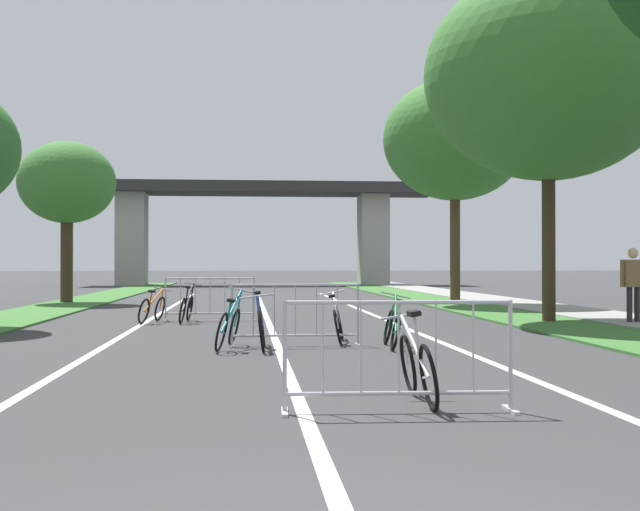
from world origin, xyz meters
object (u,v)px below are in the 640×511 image
tree_right_oak_mid (548,76)px  crowd_barrier_second (295,315)px  crowd_barrier_nearest (398,357)px  bicycle_teal_2 (229,326)px  bicycle_black_4 (187,308)px  pedestrian_with_backpack (633,278)px  tree_right_cypress_far (455,140)px  bicycle_orange_0 (152,308)px  bicycle_blue_5 (261,326)px  bicycle_silver_1 (417,366)px  tree_left_pine_near (67,184)px  bicycle_white_3 (338,322)px  crowd_barrier_third (210,300)px  bicycle_green_6 (393,327)px

tree_right_oak_mid → crowd_barrier_second: size_ratio=3.76×
crowd_barrier_nearest → bicycle_teal_2: size_ratio=1.28×
bicycle_black_4 → pedestrian_with_backpack: pedestrian_with_backpack is taller
pedestrian_with_backpack → tree_right_cypress_far: bearing=-84.0°
bicycle_orange_0 → bicycle_blue_5: (2.43, -6.19, 0.04)m
tree_right_oak_mid → bicycle_silver_1: size_ratio=4.92×
tree_left_pine_near → bicycle_blue_5: (6.44, -16.00, -3.78)m
bicycle_orange_0 → bicycle_silver_1: bicycle_silver_1 is taller
bicycle_orange_0 → bicycle_white_3: bearing=-39.7°
tree_left_pine_near → crowd_barrier_third: (5.33, -9.27, -3.64)m
crowd_barrier_second → tree_left_pine_near: bearing=114.3°
bicycle_teal_2 → bicycle_black_4: 6.29m
tree_right_oak_mid → bicycle_black_4: tree_right_oak_mid is taller
pedestrian_with_backpack → bicycle_blue_5: bearing=22.1°
bicycle_teal_2 → bicycle_blue_5: bicycle_teal_2 is taller
bicycle_silver_1 → bicycle_blue_5: bicycle_silver_1 is taller
crowd_barrier_third → pedestrian_with_backpack: bearing=-13.7°
tree_right_cypress_far → bicycle_silver_1: size_ratio=4.46×
bicycle_silver_1 → bicycle_black_4: (-3.09, 11.62, -0.02)m
crowd_barrier_third → bicycle_black_4: crowd_barrier_third is taller
tree_right_cypress_far → bicycle_green_6: (-4.44, -13.30, -5.11)m
crowd_barrier_second → bicycle_black_4: crowd_barrier_second is taller
bicycle_silver_1 → bicycle_white_3: bicycle_silver_1 is taller
crowd_barrier_third → bicycle_blue_5: crowd_barrier_third is taller
bicycle_orange_0 → bicycle_blue_5: bicycle_blue_5 is taller
tree_right_oak_mid → pedestrian_with_backpack: size_ratio=4.75×
crowd_barrier_third → bicycle_white_3: bearing=-66.6°
bicycle_silver_1 → pedestrian_with_backpack: bearing=55.0°
crowd_barrier_nearest → bicycle_black_4: (-2.81, 12.12, -0.17)m
tree_right_oak_mid → bicycle_black_4: bearing=173.7°
tree_right_cypress_far → crowd_barrier_second: size_ratio=3.40×
bicycle_white_3 → crowd_barrier_third: bearing=121.6°
bicycle_blue_5 → bicycle_white_3: bearing=-141.4°
bicycle_silver_1 → bicycle_white_3: 6.41m
crowd_barrier_nearest → bicycle_teal_2: 6.17m
crowd_barrier_nearest → crowd_barrier_second: 6.34m
crowd_barrier_nearest → crowd_barrier_second: same height
tree_left_pine_near → tree_right_cypress_far: 13.39m
tree_left_pine_near → bicycle_green_6: 18.58m
crowd_barrier_nearest → bicycle_orange_0: bearing=106.6°
bicycle_silver_1 → tree_left_pine_near: bearing=110.6°
tree_right_cypress_far → bicycle_white_3: size_ratio=4.50×
bicycle_silver_1 → bicycle_green_6: (0.71, 5.36, -0.02)m
bicycle_orange_0 → bicycle_white_3: 6.41m
crowd_barrier_second → bicycle_black_4: bearing=110.9°
crowd_barrier_third → bicycle_teal_2: 6.72m
tree_left_pine_near → bicycle_teal_2: (5.91, -15.96, -3.79)m
tree_right_oak_mid → bicycle_silver_1: bearing=-116.5°
tree_left_pine_near → crowd_barrier_nearest: 23.46m
bicycle_orange_0 → pedestrian_with_backpack: 11.01m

